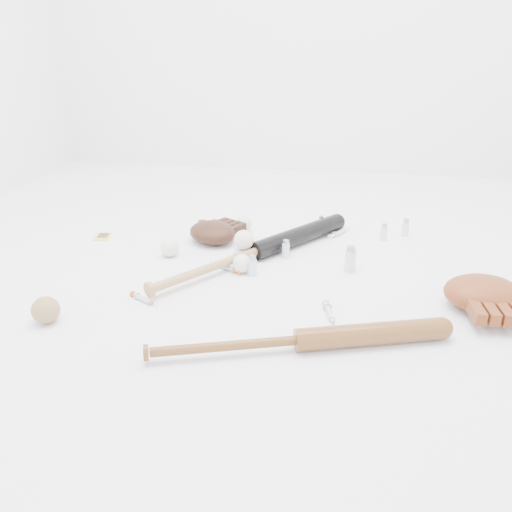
% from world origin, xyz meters
% --- Properties ---
extents(bat_dark, '(0.66, 0.81, 0.07)m').
position_xyz_m(bat_dark, '(-0.03, 0.11, 0.04)').
color(bat_dark, black).
rests_on(bat_dark, ground).
extents(bat_wood, '(0.82, 0.32, 0.06)m').
position_xyz_m(bat_wood, '(0.17, -0.45, 0.03)').
color(bat_wood, brown).
rests_on(bat_wood, ground).
extents(glove_dark, '(0.32, 0.32, 0.09)m').
position_xyz_m(glove_dark, '(-0.24, 0.25, 0.04)').
color(glove_dark, black).
rests_on(glove_dark, ground).
extents(glove_tan, '(0.30, 0.30, 0.10)m').
position_xyz_m(glove_tan, '(0.70, -0.13, 0.05)').
color(glove_tan, maroon).
rests_on(glove_tan, ground).
extents(trading_card, '(0.07, 0.09, 0.00)m').
position_xyz_m(trading_card, '(-0.70, 0.23, 0.00)').
color(trading_card, yellow).
rests_on(trading_card, ground).
extents(pedestal, '(0.08, 0.08, 0.04)m').
position_xyz_m(pedestal, '(-0.08, 0.11, 0.02)').
color(pedestal, white).
rests_on(pedestal, ground).
extents(baseball_on_pedestal, '(0.07, 0.07, 0.07)m').
position_xyz_m(baseball_on_pedestal, '(-0.08, 0.11, 0.08)').
color(baseball_on_pedestal, white).
rests_on(baseball_on_pedestal, pedestal).
extents(baseball_left, '(0.07, 0.07, 0.07)m').
position_xyz_m(baseball_left, '(-0.36, 0.09, 0.03)').
color(baseball_left, white).
rests_on(baseball_left, ground).
extents(baseball_upper, '(0.07, 0.07, 0.07)m').
position_xyz_m(baseball_upper, '(-0.14, 0.40, 0.03)').
color(baseball_upper, white).
rests_on(baseball_upper, ground).
extents(baseball_mid, '(0.07, 0.07, 0.07)m').
position_xyz_m(baseball_mid, '(-0.07, -0.01, 0.03)').
color(baseball_mid, white).
rests_on(baseball_mid, ground).
extents(baseball_aged, '(0.08, 0.08, 0.08)m').
position_xyz_m(baseball_aged, '(-0.56, -0.43, 0.04)').
color(baseball_aged, '#967648').
rests_on(baseball_aged, ground).
extents(syringe_0, '(0.13, 0.09, 0.02)m').
position_xyz_m(syringe_0, '(-0.33, -0.27, 0.01)').
color(syringe_0, '#ADBCC6').
rests_on(syringe_0, ground).
extents(syringe_1, '(0.16, 0.10, 0.02)m').
position_xyz_m(syringe_1, '(-0.13, 0.00, 0.01)').
color(syringe_1, '#ADBCC6').
rests_on(syringe_1, ground).
extents(syringe_2, '(0.11, 0.15, 0.02)m').
position_xyz_m(syringe_2, '(0.27, 0.42, 0.01)').
color(syringe_2, '#ADBCC6').
rests_on(syringe_2, ground).
extents(syringe_3, '(0.06, 0.16, 0.02)m').
position_xyz_m(syringe_3, '(0.25, -0.26, 0.01)').
color(syringe_3, '#ADBCC6').
rests_on(syringe_3, ground).
extents(vial_0, '(0.03, 0.03, 0.07)m').
position_xyz_m(vial_0, '(0.53, 0.45, 0.04)').
color(vial_0, silver).
rests_on(vial_0, ground).
extents(vial_1, '(0.03, 0.03, 0.07)m').
position_xyz_m(vial_1, '(0.44, 0.39, 0.03)').
color(vial_1, silver).
rests_on(vial_1, ground).
extents(vial_2, '(0.03, 0.03, 0.07)m').
position_xyz_m(vial_2, '(0.07, 0.14, 0.04)').
color(vial_2, silver).
rests_on(vial_2, ground).
extents(vial_3, '(0.04, 0.04, 0.09)m').
position_xyz_m(vial_3, '(0.31, 0.07, 0.05)').
color(vial_3, silver).
rests_on(vial_3, ground).
extents(vial_4, '(0.03, 0.03, 0.07)m').
position_xyz_m(vial_4, '(-0.03, -0.02, 0.04)').
color(vial_4, silver).
rests_on(vial_4, ground).
extents(vial_5, '(0.03, 0.03, 0.07)m').
position_xyz_m(vial_5, '(0.19, 0.45, 0.03)').
color(vial_5, silver).
rests_on(vial_5, ground).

